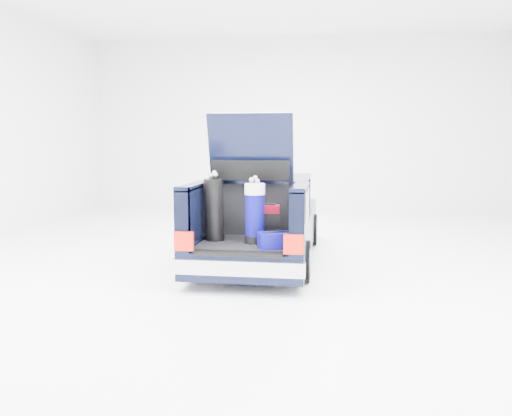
% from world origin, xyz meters
% --- Properties ---
extents(ground, '(14.00, 14.00, 0.00)m').
position_xyz_m(ground, '(0.00, 0.00, 0.00)').
color(ground, white).
rests_on(ground, ground).
extents(car, '(1.87, 4.65, 2.47)m').
position_xyz_m(car, '(-0.00, 0.11, 0.67)').
color(car, black).
rests_on(car, ground).
extents(red_suitcase, '(0.34, 0.24, 0.54)m').
position_xyz_m(red_suitcase, '(0.29, -1.25, 0.86)').
color(red_suitcase, maroon).
rests_on(red_suitcase, car).
extents(black_golf_bag, '(0.37, 0.39, 1.01)m').
position_xyz_m(black_golf_bag, '(-0.49, -1.40, 1.06)').
color(black_golf_bag, black).
rests_on(black_golf_bag, car).
extents(blue_golf_bag, '(0.31, 0.31, 0.97)m').
position_xyz_m(blue_golf_bag, '(0.14, -1.54, 1.04)').
color(blue_golf_bag, black).
rests_on(blue_golf_bag, car).
extents(blue_duffel, '(0.52, 0.43, 0.23)m').
position_xyz_m(blue_duffel, '(0.46, -1.83, 0.71)').
color(blue_duffel, '#070461').
rests_on(blue_duffel, car).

